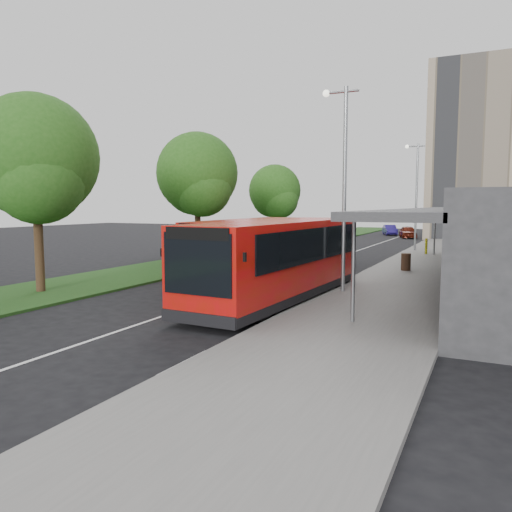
{
  "coord_description": "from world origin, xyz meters",
  "views": [
    {
      "loc": [
        9.57,
        -17.33,
        3.61
      ],
      "look_at": [
        0.78,
        1.08,
        1.5
      ],
      "focal_mm": 35.0,
      "sensor_mm": 36.0,
      "label": 1
    }
  ],
  "objects_px": {
    "lamp_post_far": "(415,190)",
    "bus_main": "(279,260)",
    "bus_second": "(250,247)",
    "car_near": "(408,232)",
    "bollard": "(426,246)",
    "car_far": "(390,230)",
    "tree_far": "(275,194)",
    "lamp_post_near": "(343,176)",
    "litter_bin": "(406,262)",
    "tree_near": "(36,166)",
    "tree_mid": "(198,179)"
  },
  "relations": [
    {
      "from": "car_near",
      "to": "tree_near",
      "type": "bearing_deg",
      "value": -117.5
    },
    {
      "from": "bus_second",
      "to": "litter_bin",
      "type": "height_order",
      "value": "bus_second"
    },
    {
      "from": "tree_mid",
      "to": "car_near",
      "type": "relative_size",
      "value": 2.07
    },
    {
      "from": "tree_near",
      "to": "tree_mid",
      "type": "height_order",
      "value": "tree_mid"
    },
    {
      "from": "tree_far",
      "to": "bus_second",
      "type": "relative_size",
      "value": 0.68
    },
    {
      "from": "tree_mid",
      "to": "tree_far",
      "type": "bearing_deg",
      "value": 90.0
    },
    {
      "from": "car_near",
      "to": "car_far",
      "type": "distance_m",
      "value": 5.36
    },
    {
      "from": "litter_bin",
      "to": "tree_near",
      "type": "bearing_deg",
      "value": -134.79
    },
    {
      "from": "bus_main",
      "to": "car_near",
      "type": "height_order",
      "value": "bus_main"
    },
    {
      "from": "tree_far",
      "to": "car_far",
      "type": "bearing_deg",
      "value": 76.03
    },
    {
      "from": "lamp_post_near",
      "to": "lamp_post_far",
      "type": "xyz_separation_m",
      "value": [
        0.0,
        20.0,
        0.0
      ]
    },
    {
      "from": "tree_near",
      "to": "bollard",
      "type": "xyz_separation_m",
      "value": [
        12.36,
        22.22,
        -4.46
      ]
    },
    {
      "from": "bus_main",
      "to": "tree_far",
      "type": "bearing_deg",
      "value": 116.51
    },
    {
      "from": "litter_bin",
      "to": "bollard",
      "type": "relative_size",
      "value": 0.82
    },
    {
      "from": "tree_far",
      "to": "bollard",
      "type": "height_order",
      "value": "tree_far"
    },
    {
      "from": "bus_main",
      "to": "lamp_post_near",
      "type": "bearing_deg",
      "value": 56.55
    },
    {
      "from": "lamp_post_near",
      "to": "tree_near",
      "type": "bearing_deg",
      "value": -156.03
    },
    {
      "from": "tree_far",
      "to": "tree_mid",
      "type": "bearing_deg",
      "value": -90.0
    },
    {
      "from": "lamp_post_near",
      "to": "bus_main",
      "type": "xyz_separation_m",
      "value": [
        -1.71,
        -2.34,
        -3.17
      ]
    },
    {
      "from": "lamp_post_far",
      "to": "bus_main",
      "type": "bearing_deg",
      "value": -94.37
    },
    {
      "from": "lamp_post_near",
      "to": "bus_second",
      "type": "height_order",
      "value": "lamp_post_near"
    },
    {
      "from": "bollard",
      "to": "lamp_post_near",
      "type": "bearing_deg",
      "value": -94.07
    },
    {
      "from": "litter_bin",
      "to": "bus_second",
      "type": "bearing_deg",
      "value": -149.0
    },
    {
      "from": "tree_far",
      "to": "lamp_post_far",
      "type": "bearing_deg",
      "value": 4.87
    },
    {
      "from": "tree_near",
      "to": "lamp_post_near",
      "type": "height_order",
      "value": "lamp_post_near"
    },
    {
      "from": "bus_main",
      "to": "tree_near",
      "type": "bearing_deg",
      "value": -161.77
    },
    {
      "from": "lamp_post_far",
      "to": "car_far",
      "type": "relative_size",
      "value": 2.2
    },
    {
      "from": "tree_near",
      "to": "bus_second",
      "type": "relative_size",
      "value": 0.79
    },
    {
      "from": "car_near",
      "to": "car_far",
      "type": "height_order",
      "value": "car_near"
    },
    {
      "from": "bollard",
      "to": "tree_far",
      "type": "bearing_deg",
      "value": 171.8
    },
    {
      "from": "bus_second",
      "to": "car_far",
      "type": "bearing_deg",
      "value": 88.39
    },
    {
      "from": "tree_far",
      "to": "bus_main",
      "type": "relative_size",
      "value": 0.64
    },
    {
      "from": "bus_second",
      "to": "car_far",
      "type": "distance_m",
      "value": 37.58
    },
    {
      "from": "bus_main",
      "to": "car_near",
      "type": "xyz_separation_m",
      "value": [
        -1.2,
        38.68,
        -0.88
      ]
    },
    {
      "from": "lamp_post_near",
      "to": "bollard",
      "type": "relative_size",
      "value": 7.31
    },
    {
      "from": "litter_bin",
      "to": "tree_far",
      "type": "bearing_deg",
      "value": 137.51
    },
    {
      "from": "litter_bin",
      "to": "car_far",
      "type": "bearing_deg",
      "value": 101.93
    },
    {
      "from": "car_near",
      "to": "bollard",
      "type": "bearing_deg",
      "value": -94.01
    },
    {
      "from": "tree_mid",
      "to": "bus_main",
      "type": "relative_size",
      "value": 0.75
    },
    {
      "from": "car_far",
      "to": "bollard",
      "type": "bearing_deg",
      "value": -94.17
    },
    {
      "from": "tree_near",
      "to": "litter_bin",
      "type": "bearing_deg",
      "value": 45.21
    },
    {
      "from": "tree_near",
      "to": "bus_main",
      "type": "xyz_separation_m",
      "value": [
        9.42,
        2.61,
        -3.61
      ]
    },
    {
      "from": "tree_far",
      "to": "car_near",
      "type": "bearing_deg",
      "value": 64.57
    },
    {
      "from": "bus_main",
      "to": "litter_bin",
      "type": "bearing_deg",
      "value": 75.66
    },
    {
      "from": "lamp_post_far",
      "to": "bollard",
      "type": "relative_size",
      "value": 7.31
    },
    {
      "from": "tree_far",
      "to": "car_far",
      "type": "distance_m",
      "value": 22.88
    },
    {
      "from": "litter_bin",
      "to": "car_far",
      "type": "height_order",
      "value": "car_far"
    },
    {
      "from": "litter_bin",
      "to": "bus_main",
      "type": "bearing_deg",
      "value": -107.08
    },
    {
      "from": "bus_second",
      "to": "car_near",
      "type": "relative_size",
      "value": 2.62
    },
    {
      "from": "tree_far",
      "to": "lamp_post_near",
      "type": "relative_size",
      "value": 0.87
    }
  ]
}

